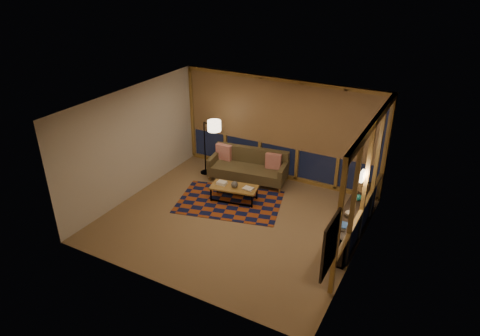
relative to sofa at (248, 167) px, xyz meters
The scene contains 21 objects.
floor 1.94m from the sofa, 72.31° to the right, with size 5.50×5.00×0.01m, color #957553.
ceiling 2.97m from the sofa, 72.31° to the right, with size 5.50×5.00×0.01m, color silver.
walls 2.12m from the sofa, 72.31° to the right, with size 5.51×5.01×2.70m.
window_wall_back 1.26m from the sofa, 47.17° to the left, with size 5.30×0.16×2.60m, color #B68A3B, non-canonical shape.
window_wall_right 3.60m from the sofa, 20.35° to the right, with size 0.16×3.70×2.60m, color #B68A3B, non-canonical shape.
wall_art 5.03m from the sofa, 48.06° to the right, with size 0.06×0.74×0.94m, color red, non-canonical shape.
wall_sconce 3.65m from the sofa, 23.02° to the right, with size 0.12×0.18×0.22m, color #FFE4B6, non-canonical shape.
sofa is the anchor object (origin of this frame).
pillow_left 0.83m from the sofa, behind, with size 0.43×0.14×0.43m, color red, non-canonical shape.
pillow_right 0.69m from the sofa, 19.12° to the left, with size 0.41×0.14×0.41m, color red, non-canonical shape.
area_rug 1.27m from the sofa, 84.26° to the right, with size 2.46×1.64×0.01m, color #8A3B14.
coffee_table 1.10m from the sofa, 80.83° to the right, with size 1.13×0.52×0.38m, color #B68A3B, non-canonical shape.
book_stack_a 1.12m from the sofa, 97.79° to the right, with size 0.26×0.21×0.08m, color white, non-canonical shape.
book_stack_b 1.15m from the sofa, 62.03° to the right, with size 0.23×0.18×0.05m, color white, non-canonical shape.
ceramic_pot 1.11m from the sofa, 79.60° to the right, with size 0.17×0.17×0.17m, color black.
floor_lamp 1.31m from the sofa, behind, with size 0.54×0.35×1.61m, color black, non-canonical shape.
bookshelf 3.25m from the sofa, 19.19° to the right, with size 0.40×2.57×0.64m, color black, non-canonical shape.
basket 3.07m from the sofa, ahead, with size 0.22×0.22×0.17m, color #A38049.
teal_bowl 3.17m from the sofa, 13.65° to the right, with size 0.15×0.15×0.15m, color #17675C.
vase 3.41m from the sofa, 25.31° to the right, with size 0.18×0.18×0.19m, color tan.
shelf_book_stack 3.62m from the sofa, 31.89° to the right, with size 0.15×0.22×0.06m, color white, non-canonical shape.
Camera 1 is at (4.03, -7.14, 5.37)m, focal length 32.00 mm.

